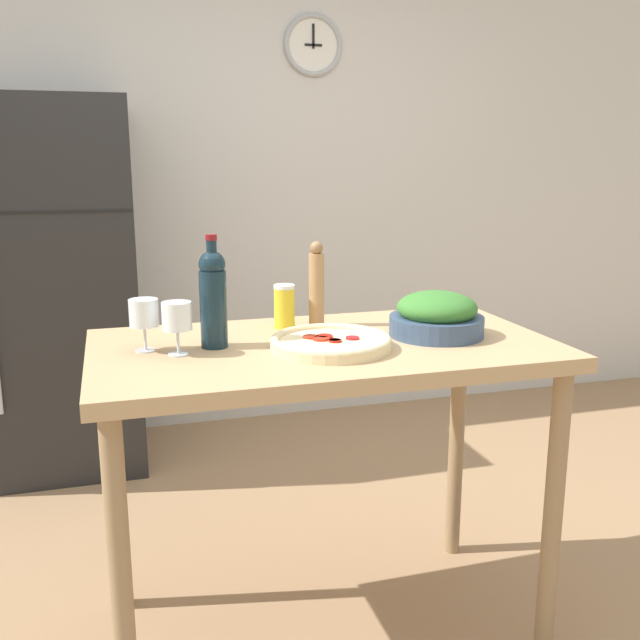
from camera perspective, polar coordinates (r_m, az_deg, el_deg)
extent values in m
plane|color=#9E7A56|center=(2.52, 0.26, -23.37)|extent=(14.00, 14.00, 0.00)
cube|color=silver|center=(3.99, -8.11, 10.05)|extent=(6.40, 0.06, 2.60)
torus|color=#A8ADB2|center=(4.10, -0.55, 21.14)|extent=(0.33, 0.03, 0.33)
cylinder|color=white|center=(4.10, -0.56, 21.13)|extent=(0.28, 0.01, 0.28)
cube|color=black|center=(4.09, -0.53, 21.14)|extent=(0.10, 0.01, 0.01)
cube|color=black|center=(4.10, -0.53, 21.76)|extent=(0.01, 0.01, 0.13)
cube|color=black|center=(3.62, -20.21, 2.37)|extent=(0.72, 0.66, 1.75)
cube|color=black|center=(3.25, -21.08, 8.06)|extent=(0.70, 0.01, 0.01)
cube|color=tan|center=(2.10, 0.28, -2.40)|extent=(1.34, 0.73, 0.05)
cylinder|color=#967A55|center=(1.94, -15.63, -19.87)|extent=(0.06, 0.06, 0.91)
cylinder|color=#967A55|center=(2.27, 18.12, -14.80)|extent=(0.06, 0.06, 0.91)
cylinder|color=#967A55|center=(2.48, -15.92, -12.30)|extent=(0.06, 0.06, 0.91)
cylinder|color=#967A55|center=(2.75, 10.86, -9.43)|extent=(0.06, 0.06, 0.91)
cylinder|color=#142833|center=(2.05, -8.51, 0.87)|extent=(0.08, 0.08, 0.22)
sphere|color=#142833|center=(2.02, -8.64, 4.43)|extent=(0.08, 0.08, 0.08)
cylinder|color=#142833|center=(2.02, -8.67, 5.38)|extent=(0.03, 0.03, 0.07)
cylinder|color=maroon|center=(2.01, -8.71, 6.56)|extent=(0.03, 0.03, 0.02)
cylinder|color=silver|center=(2.01, -11.25, -2.69)|extent=(0.06, 0.06, 0.00)
cylinder|color=silver|center=(2.00, -11.29, -1.70)|extent=(0.01, 0.01, 0.07)
cylinder|color=white|center=(1.98, -11.38, 0.32)|extent=(0.08, 0.08, 0.08)
cylinder|color=maroon|center=(1.99, -11.35, -0.38)|extent=(0.07, 0.07, 0.03)
cylinder|color=silver|center=(2.07, -13.76, -2.36)|extent=(0.06, 0.06, 0.00)
cylinder|color=silver|center=(2.06, -13.81, -1.40)|extent=(0.01, 0.01, 0.07)
cylinder|color=white|center=(2.04, -13.92, 0.57)|extent=(0.08, 0.08, 0.08)
cylinder|color=maroon|center=(2.05, -13.86, -0.42)|extent=(0.07, 0.07, 0.00)
cylinder|color=#AD7F51|center=(2.28, -0.28, 2.40)|extent=(0.05, 0.05, 0.23)
sphere|color=#936C45|center=(2.26, -0.28, 5.79)|extent=(0.04, 0.04, 0.04)
cylinder|color=#384C6B|center=(2.20, 9.29, -0.46)|extent=(0.29, 0.29, 0.06)
ellipsoid|color=#38752D|center=(2.19, 9.34, 0.97)|extent=(0.24, 0.24, 0.10)
cylinder|color=beige|center=(2.03, 0.89, -2.00)|extent=(0.35, 0.35, 0.02)
torus|color=beige|center=(2.02, 0.89, -1.61)|extent=(0.35, 0.35, 0.02)
cylinder|color=red|center=(2.06, -0.77, -1.35)|extent=(0.04, 0.04, 0.01)
cylinder|color=#B71912|center=(2.06, 0.37, -1.31)|extent=(0.05, 0.05, 0.01)
cylinder|color=red|center=(2.05, 2.61, -1.44)|extent=(0.04, 0.04, 0.01)
cylinder|color=red|center=(2.03, 0.07, -1.52)|extent=(0.05, 0.05, 0.01)
cylinder|color=#AA1A10|center=(2.01, 1.22, -1.67)|extent=(0.04, 0.04, 0.01)
cylinder|color=red|center=(2.02, 1.17, -1.65)|extent=(0.03, 0.03, 0.01)
cylinder|color=yellow|center=(2.27, -2.87, 0.95)|extent=(0.07, 0.07, 0.13)
cylinder|color=white|center=(2.26, -2.89, 2.68)|extent=(0.07, 0.07, 0.01)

